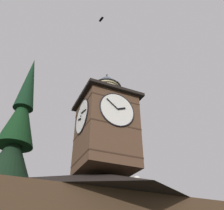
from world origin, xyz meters
TOP-DOWN VIEW (x-y plane):
  - clock_tower at (0.87, -1.65)m, footprint 4.77×4.77m
  - pine_tree_behind at (-0.80, -7.39)m, footprint 5.37×5.37m
  - pine_tree_aside at (7.25, -4.94)m, footprint 5.29×5.29m
  - moon at (-18.72, -30.24)m, footprint 1.64×1.64m
  - flying_bird_high at (2.25, -0.02)m, footprint 0.32×0.64m

SIDE VIEW (x-z plane):
  - pine_tree_behind at x=-0.80m, z-range -1.71..14.46m
  - pine_tree_aside at x=7.25m, z-range -2.02..16.01m
  - clock_tower at x=0.87m, z-range 5.85..15.11m
  - moon at x=-18.72m, z-range 15.01..16.65m
  - flying_bird_high at x=2.25m, z-range 21.06..21.23m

